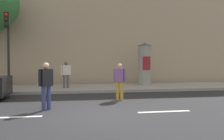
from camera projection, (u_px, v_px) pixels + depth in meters
ground_plane at (92, 114)px, 7.09m from camera, size 80.00×80.00×0.00m
sidewalk_curb at (83, 88)px, 13.99m from camera, size 36.00×4.00×0.15m
lane_markings at (92, 114)px, 7.09m from camera, size 25.80×0.16×0.01m
building_backdrop at (81, 29)px, 18.79m from camera, size 36.00×5.00×8.88m
traffic_light at (8, 38)px, 11.52m from camera, size 0.24×0.45×4.03m
poster_column at (144, 63)px, 15.33m from camera, size 0.97×0.97×2.85m
pedestrian_in_dark_shirt at (46, 82)px, 7.73m from camera, size 0.50×0.51×1.63m
pedestrian_with_backpack at (120, 79)px, 9.86m from camera, size 0.50×0.40×1.59m
pedestrian_near_pole at (66, 73)px, 13.17m from camera, size 0.59×0.43×1.55m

